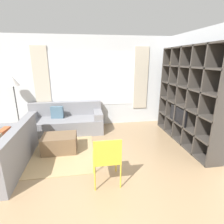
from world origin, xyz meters
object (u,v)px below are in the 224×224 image
Objects in this scene: couch_main at (66,122)px; floor_lamp at (13,84)px; ottoman at (60,143)px; shelving_unit at (190,97)px; folding_chair at (107,157)px; couch_side at (4,153)px.

floor_lamp is at bearing 172.98° from couch_main.
couch_main is 1.72m from floor_lamp.
ottoman is 2.21m from floor_lamp.
shelving_unit is 2.72× the size of folding_chair.
couch_side is 2.14m from floor_lamp.
floor_lamp is at bearing -49.46° from folding_chair.
shelving_unit reaches higher than floor_lamp.
couch_main is at bearing -7.02° from floor_lamp.
couch_main reaches higher than ottoman.
folding_chair is (0.93, -1.26, 0.32)m from ottoman.
shelving_unit is 4.60m from floor_lamp.
floor_lamp is at bearing -169.74° from couch_side.
couch_side is 2.16× the size of folding_chair.
folding_chair is (1.90, -0.78, 0.21)m from couch_side.
shelving_unit is at bearing -16.21° from floor_lamp.
shelving_unit is at bearing -19.92° from couch_main.
folding_chair is (-2.19, -1.32, -0.64)m from shelving_unit.
couch_main and couch_side have the same top height.
shelving_unit reaches higher than couch_main.
floor_lamp is (-0.33, 1.83, 1.07)m from couch_side.
couch_main is at bearing 88.86° from ottoman.
folding_chair is (0.90, -2.44, 0.22)m from couch_main.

